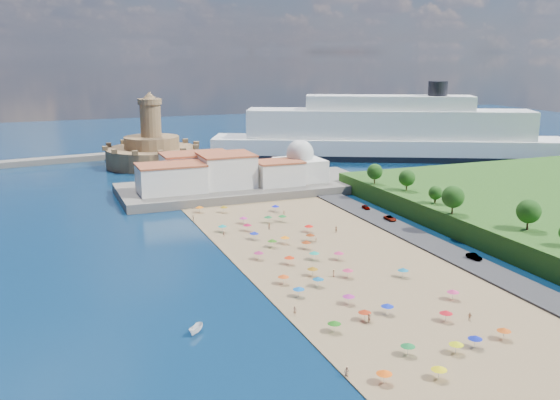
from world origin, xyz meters
name	(u,v)px	position (x,y,z in m)	size (l,w,h in m)	color
ground	(302,254)	(0.00, 0.00, 0.00)	(700.00, 700.00, 0.00)	#071938
terrace	(247,187)	(10.00, 73.00, 1.50)	(90.00, 36.00, 3.00)	#59544C
jetty	(166,175)	(-12.00, 108.00, 1.20)	(18.00, 70.00, 2.40)	#59544C
waterfront_buildings	(211,172)	(-3.05, 73.64, 7.88)	(57.00, 29.00, 11.00)	silver
domed_building	(300,164)	(30.00, 71.00, 8.97)	(16.00, 16.00, 15.00)	silver
fortress	(152,151)	(-12.00, 138.00, 6.68)	(40.00, 40.00, 32.40)	#98764C
cruise_ship	(388,136)	(94.46, 116.32, 10.67)	(159.23, 93.14, 36.04)	black
beach_parasols	(316,260)	(-1.32, -11.28, 2.15)	(32.49, 115.11, 2.20)	gray
beachgoers	(301,252)	(-0.90, -1.43, 1.12)	(34.64, 98.90, 1.90)	tan
moored_boats	(240,365)	(-32.17, -49.38, 0.79)	(10.95, 35.72, 1.61)	white
parked_cars	(403,224)	(36.00, 10.62, 1.35)	(2.22, 56.69, 1.35)	gray
hillside_trees	(486,205)	(48.26, -8.71, 10.27)	(13.85, 110.26, 7.86)	#382314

